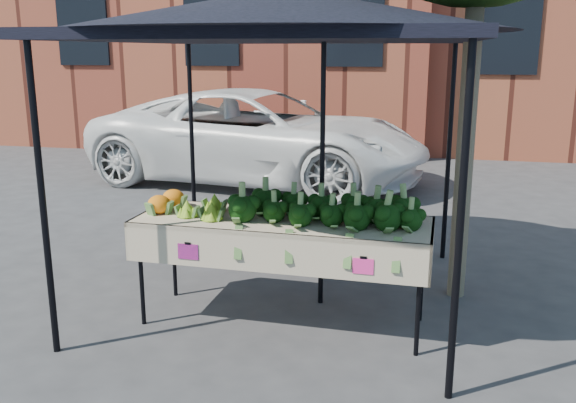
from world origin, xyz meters
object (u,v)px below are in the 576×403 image
object	(u,v)px
canopy	(285,151)
vehicle	(258,10)
street_tree	(472,46)
table	(283,272)

from	to	relation	value
canopy	vehicle	distance (m)	5.34
canopy	street_tree	distance (m)	1.83
street_tree	canopy	bearing A→B (deg)	-166.06
table	vehicle	size ratio (longest dim) A/B	0.42
table	street_tree	size ratio (longest dim) A/B	0.53
canopy	street_tree	size ratio (longest dim) A/B	0.70
vehicle	canopy	bearing A→B (deg)	-154.30
table	street_tree	bearing A→B (deg)	33.28
street_tree	vehicle	bearing A→B (deg)	125.02
canopy	vehicle	bearing A→B (deg)	108.07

